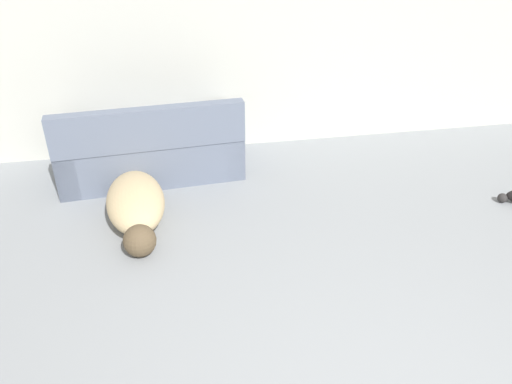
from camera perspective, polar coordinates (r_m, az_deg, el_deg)
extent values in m
cube|color=beige|center=(5.66, 1.13, 16.96)|extent=(7.86, 0.06, 2.41)
cube|color=slate|center=(5.37, -11.90, 4.37)|extent=(1.89, 0.97, 0.45)
cube|color=slate|center=(4.87, -12.10, 7.09)|extent=(1.84, 0.27, 0.40)
cube|color=slate|center=(5.42, -3.32, 6.08)|extent=(0.26, 0.85, 0.59)
cube|color=slate|center=(5.38, -20.66, 3.90)|extent=(0.26, 0.85, 0.59)
ellipsoid|color=tan|center=(4.64, -13.60, -1.02)|extent=(0.59, 1.05, 0.34)
sphere|color=brown|center=(4.17, -13.14, -5.44)|extent=(0.29, 0.29, 0.27)
cylinder|color=tan|center=(5.26, -13.78, 1.19)|extent=(0.08, 0.26, 0.06)
sphere|color=#2D2B2B|center=(5.35, 26.34, -0.62)|extent=(0.11, 0.11, 0.09)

